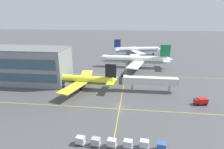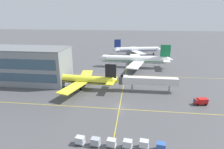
# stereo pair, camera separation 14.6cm
# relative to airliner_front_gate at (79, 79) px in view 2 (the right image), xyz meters

# --- Properties ---
(ground_plane) EXTENTS (600.00, 600.00, 0.00)m
(ground_plane) POSITION_rel_airliner_front_gate_xyz_m (17.22, -13.73, -3.53)
(ground_plane) COLOR #4C4C4F
(airliner_front_gate) EXTENTS (33.28, 28.64, 10.34)m
(airliner_front_gate) POSITION_rel_airliner_front_gate_xyz_m (0.00, 0.00, 0.00)
(airliner_front_gate) COLOR yellow
(airliner_front_gate) RESTS_ON ground
(airliner_second_row) EXTENTS (40.96, 35.41, 12.76)m
(airliner_second_row) POSITION_rel_airliner_front_gate_xyz_m (21.61, 33.90, 0.83)
(airliner_second_row) COLOR white
(airliner_second_row) RESTS_ON ground
(airliner_third_row) EXTENTS (35.71, 30.33, 11.17)m
(airliner_third_row) POSITION_rel_airliner_front_gate_xyz_m (22.26, 67.91, 0.28)
(airliner_third_row) COLOR white
(airliner_third_row) RESTS_ON ground
(taxiway_markings) EXTENTS (169.12, 76.13, 0.01)m
(taxiway_markings) POSITION_rel_airliner_front_gate_xyz_m (17.22, 1.57, -3.53)
(taxiway_markings) COLOR yellow
(taxiway_markings) RESTS_ON ground
(service_truck_red_van) EXTENTS (4.38, 2.75, 2.10)m
(service_truck_red_van) POSITION_rel_airliner_front_gate_xyz_m (43.04, -9.45, -2.35)
(service_truck_red_van) COLOR red
(service_truck_red_van) RESTS_ON ground
(baggage_cart_row_leftmost) EXTENTS (2.84, 1.94, 1.86)m
(baggage_cart_row_leftmost) POSITION_rel_airliner_front_gate_xyz_m (9.91, -33.37, -2.53)
(baggage_cart_row_leftmost) COLOR #99999E
(baggage_cart_row_leftmost) RESTS_ON ground
(baggage_cart_row_second) EXTENTS (2.84, 1.94, 1.86)m
(baggage_cart_row_second) POSITION_rel_airliner_front_gate_xyz_m (13.46, -33.47, -2.53)
(baggage_cart_row_second) COLOR #99999E
(baggage_cart_row_second) RESTS_ON ground
(baggage_cart_row_middle) EXTENTS (2.84, 1.94, 1.86)m
(baggage_cart_row_middle) POSITION_rel_airliner_front_gate_xyz_m (17.02, -33.42, -2.53)
(baggage_cart_row_middle) COLOR #99999E
(baggage_cart_row_middle) RESTS_ON ground
(baggage_cart_row_fourth) EXTENTS (2.84, 1.94, 1.86)m
(baggage_cart_row_fourth) POSITION_rel_airliner_front_gate_xyz_m (20.57, -33.34, -2.53)
(baggage_cart_row_fourth) COLOR #99999E
(baggage_cart_row_fourth) RESTS_ON ground
(baggage_cart_row_fifth) EXTENTS (2.84, 1.94, 1.86)m
(baggage_cart_row_fifth) POSITION_rel_airliner_front_gate_xyz_m (24.12, -32.93, -2.53)
(baggage_cart_row_fifth) COLOR #99999E
(baggage_cart_row_fifth) RESTS_ON ground
(baggage_cart_row_rightmost) EXTENTS (2.84, 1.94, 1.86)m
(baggage_cart_row_rightmost) POSITION_rel_airliner_front_gate_xyz_m (27.67, -33.35, -2.53)
(baggage_cart_row_rightmost) COLOR #99999E
(baggage_cart_row_rightmost) RESTS_ON ground
(jet_bridge) EXTENTS (21.89, 3.38, 5.58)m
(jet_bridge) POSITION_rel_airliner_front_gate_xyz_m (25.20, 0.10, 0.53)
(jet_bridge) COLOR silver
(jet_bridge) RESTS_ON ground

